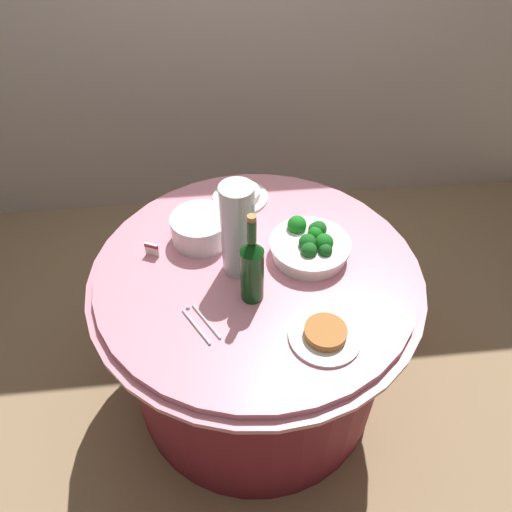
# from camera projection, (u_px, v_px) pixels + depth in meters

# --- Properties ---
(ground_plane) EXTENTS (6.00, 6.00, 0.00)m
(ground_plane) POSITION_uv_depth(u_px,v_px,m) (256.00, 381.00, 2.19)
(ground_plane) COLOR #9E7F5B
(buffet_table) EXTENTS (1.16, 1.16, 0.74)m
(buffet_table) POSITION_uv_depth(u_px,v_px,m) (256.00, 331.00, 1.93)
(buffet_table) COLOR maroon
(buffet_table) RESTS_ON ground_plane
(broccoli_bowl) EXTENTS (0.28, 0.28, 0.11)m
(broccoli_bowl) POSITION_uv_depth(u_px,v_px,m) (310.00, 245.00, 1.68)
(broccoli_bowl) COLOR white
(broccoli_bowl) RESTS_ON buffet_table
(plate_stack) EXTENTS (0.21, 0.21, 0.10)m
(plate_stack) POSITION_uv_depth(u_px,v_px,m) (201.00, 228.00, 1.74)
(plate_stack) COLOR white
(plate_stack) RESTS_ON buffet_table
(wine_bottle) EXTENTS (0.07, 0.07, 0.34)m
(wine_bottle) POSITION_uv_depth(u_px,v_px,m) (252.00, 268.00, 1.48)
(wine_bottle) COLOR #0F4115
(wine_bottle) RESTS_ON buffet_table
(decorative_fruit_vase) EXTENTS (0.11, 0.11, 0.34)m
(decorative_fruit_vase) POSITION_uv_depth(u_px,v_px,m) (238.00, 236.00, 1.56)
(decorative_fruit_vase) COLOR silver
(decorative_fruit_vase) RESTS_ON buffet_table
(serving_tongs) EXTENTS (0.12, 0.16, 0.01)m
(serving_tongs) POSITION_uv_depth(u_px,v_px,m) (200.00, 322.00, 1.49)
(serving_tongs) COLOR silver
(serving_tongs) RESTS_ON buffet_table
(food_plate_peanuts) EXTENTS (0.22, 0.22, 0.04)m
(food_plate_peanuts) POSITION_uv_depth(u_px,v_px,m) (325.00, 334.00, 1.45)
(food_plate_peanuts) COLOR white
(food_plate_peanuts) RESTS_ON buffet_table
(food_plate_rice) EXTENTS (0.22, 0.22, 0.04)m
(food_plate_rice) POSITION_uv_depth(u_px,v_px,m) (240.00, 195.00, 1.93)
(food_plate_rice) COLOR white
(food_plate_rice) RESTS_ON buffet_table
(label_placard_front) EXTENTS (0.05, 0.03, 0.05)m
(label_placard_front) POSITION_uv_depth(u_px,v_px,m) (152.00, 249.00, 1.69)
(label_placard_front) COLOR white
(label_placard_front) RESTS_ON buffet_table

